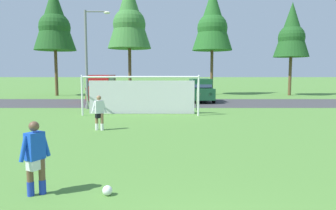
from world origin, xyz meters
TOP-DOWN VIEW (x-y plane):
  - ground_plane at (0.00, 15.00)m, footprint 400.00×400.00m
  - parking_lot_strip at (0.00, 24.94)m, footprint 52.00×8.40m
  - soccer_ball at (-1.88, 3.30)m, footprint 0.22×0.22m
  - soccer_goal at (-2.29, 17.08)m, footprint 7.45×2.05m
  - player_striker_near at (-3.44, 3.33)m, footprint 0.50×0.64m
  - player_midfield_center at (-3.78, 11.23)m, footprint 0.71×0.40m
  - parked_car_slot_far_left at (-6.70, 26.13)m, footprint 2.22×4.81m
  - parked_car_slot_left at (-3.64, 24.33)m, footprint 2.13×4.25m
  - parked_car_slot_center_left at (-0.40, 24.33)m, footprint 2.04×4.20m
  - parked_car_slot_center at (2.49, 25.91)m, footprint 2.32×4.70m
  - tree_left_edge at (-13.86, 34.18)m, footprint 4.83×4.83m
  - tree_mid_left at (-4.96, 33.16)m, footprint 4.96×4.96m
  - tree_center_back at (4.94, 36.17)m, footprint 4.95×4.95m
  - tree_mid_right at (14.26, 34.83)m, footprint 4.16×4.16m
  - street_lamp at (-6.44, 20.20)m, footprint 2.00×0.32m

SIDE VIEW (x-z plane):
  - ground_plane at x=0.00m, z-range 0.00..0.00m
  - parking_lot_strip at x=0.00m, z-range 0.00..0.01m
  - soccer_ball at x=-1.88m, z-range 0.00..0.22m
  - player_striker_near at x=-3.44m, z-range 0.00..1.64m
  - player_midfield_center at x=-3.78m, z-range 0.00..1.64m
  - parked_car_slot_left at x=-3.64m, z-range 0.02..1.74m
  - parked_car_slot_center_left at x=-0.40m, z-range 0.02..1.74m
  - parked_car_slot_center at x=2.49m, z-range 0.03..2.19m
  - soccer_goal at x=-2.29m, z-range 0.01..2.58m
  - parked_car_slot_far_left at x=-6.70m, z-range 0.08..2.60m
  - street_lamp at x=-6.44m, z-range 0.14..7.42m
  - tree_mid_right at x=14.26m, z-range 2.08..13.18m
  - tree_left_edge at x=-13.86m, z-range 2.43..15.32m
  - tree_center_back at x=4.94m, z-range 2.49..15.70m
  - tree_mid_left at x=-4.96m, z-range 2.49..15.70m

